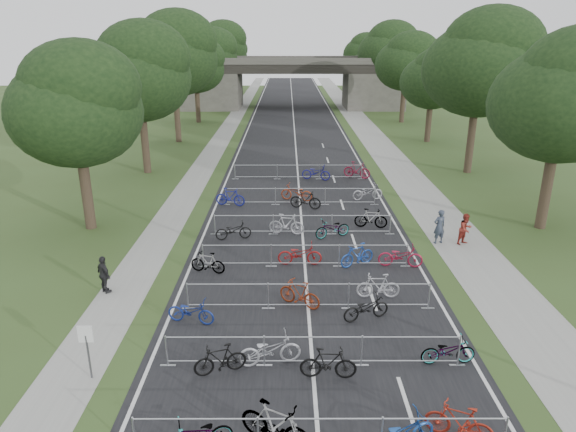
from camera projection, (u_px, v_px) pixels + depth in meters
name	position (u px, v px, depth m)	size (l,w,h in m)	color
road	(294.00, 125.00, 60.05)	(11.00, 140.00, 0.01)	black
sidewalk_right	(362.00, 125.00, 60.06)	(3.00, 140.00, 0.01)	gray
sidewalk_left	(230.00, 125.00, 60.03)	(2.00, 140.00, 0.01)	gray
lane_markings	(294.00, 125.00, 60.05)	(0.12, 140.00, 0.00)	silver
overpass_bridge	(293.00, 83.00, 73.01)	(31.00, 8.00, 7.05)	#47453F
park_sign	(87.00, 342.00, 15.30)	(0.45, 0.06, 1.83)	#4C4C51
tree_left_0	(77.00, 108.00, 25.74)	(6.72, 6.72, 10.25)	#33261C
tree_right_0	(565.00, 99.00, 25.63)	(7.17, 7.17, 10.93)	#33261C
tree_left_1	(140.00, 74.00, 36.78)	(7.56, 7.56, 11.53)	#33261C
tree_right_1	(482.00, 65.00, 36.62)	(8.18, 8.18, 12.47)	#33261C
tree_left_2	(174.00, 56.00, 47.83)	(8.40, 8.40, 12.81)	#33261C
tree_right_2	(434.00, 80.00, 48.59)	(6.16, 6.16, 9.39)	#33261C
tree_left_3	(196.00, 66.00, 59.69)	(6.72, 6.72, 10.25)	#33261C
tree_right_3	(407.00, 63.00, 59.58)	(7.17, 7.17, 10.93)	#33261C
tree_left_4	(210.00, 55.00, 70.73)	(7.56, 7.56, 11.53)	#33261C
tree_right_4	(388.00, 51.00, 70.57)	(8.18, 8.18, 12.47)	#33261C
tree_left_5	(221.00, 47.00, 81.77)	(8.40, 8.40, 12.81)	#33261C
tree_right_5	(373.00, 61.00, 82.53)	(6.16, 6.16, 9.39)	#33261C
tree_left_6	(229.00, 55.00, 93.63)	(6.72, 6.72, 10.25)	#33261C
tree_right_6	(363.00, 53.00, 93.52)	(7.17, 7.17, 10.93)	#33261C
barrier_row_1	(313.00, 351.00, 16.11)	(9.70, 0.08, 1.10)	#ADB0B5
barrier_row_2	(308.00, 296.00, 19.51)	(9.70, 0.08, 1.10)	#ADB0B5
barrier_row_3	(305.00, 256.00, 23.09)	(9.70, 0.08, 1.10)	#ADB0B5
barrier_row_4	(303.00, 225.00, 26.86)	(9.70, 0.08, 1.10)	#ADB0B5
barrier_row_5	(300.00, 196.00, 31.58)	(9.70, 0.08, 1.10)	#ADB0B5
barrier_row_6	(298.00, 172.00, 37.23)	(9.70, 0.08, 1.10)	#ADB0B5
bike_1	(276.00, 425.00, 12.96)	(0.58, 2.06, 1.24)	#ADB0B5
bike_3	(459.00, 423.00, 13.16)	(0.50, 1.76, 1.06)	#9E2517
bike_4	(220.00, 359.00, 15.78)	(0.47, 1.66, 0.99)	black
bike_5	(270.00, 350.00, 16.20)	(0.70, 2.01, 1.05)	#A9A9B1
bike_6	(328.00, 364.00, 15.54)	(0.49, 1.74, 1.04)	black
bike_7	(448.00, 351.00, 16.26)	(0.61, 1.75, 0.92)	#ADB0B5
bike_8	(191.00, 312.00, 18.57)	(0.62, 1.78, 0.94)	navy
bike_9	(300.00, 294.00, 19.70)	(0.51, 1.79, 1.08)	maroon
bike_10	(366.00, 308.00, 18.79)	(0.63, 1.81, 0.95)	black
bike_11	(378.00, 286.00, 20.33)	(0.49, 1.73, 1.04)	#ABABB3
bike_12	(208.00, 263.00, 22.52)	(0.46, 1.62, 0.97)	#ADB0B5
bike_13	(300.00, 254.00, 23.28)	(0.70, 2.00, 1.05)	maroon
bike_14	(357.00, 255.00, 23.17)	(0.50, 1.78, 1.07)	#1B4199
bike_15	(400.00, 256.00, 23.09)	(0.69, 1.99, 1.04)	maroon
bike_16	(233.00, 231.00, 26.23)	(0.64, 1.84, 0.96)	black
bike_17	(286.00, 224.00, 26.86)	(0.53, 1.86, 1.12)	#A7A7AE
bike_18	(333.00, 229.00, 26.43)	(0.67, 1.93, 1.01)	#ADB0B5
bike_19	(371.00, 218.00, 27.79)	(0.50, 1.79, 1.07)	#ADB0B5
bike_20	(230.00, 197.00, 31.39)	(0.53, 1.87, 1.12)	navy
bike_21	(296.00, 193.00, 32.37)	(0.71, 2.03, 1.07)	#983316
bike_22	(306.00, 200.00, 30.85)	(0.54, 1.91, 1.15)	black
bike_23	(368.00, 192.00, 32.54)	(0.69, 1.98, 1.04)	#94939A
bike_26	(316.00, 173.00, 37.04)	(0.73, 2.09, 1.10)	navy
bike_27	(357.00, 170.00, 37.51)	(0.57, 2.01, 1.21)	maroon
pedestrian_a	(439.00, 227.00, 25.60)	(0.65, 0.42, 1.77)	#2F3747
pedestrian_b	(466.00, 229.00, 25.52)	(0.77, 0.60, 1.59)	maroon
pedestrian_c	(104.00, 275.00, 20.66)	(0.93, 0.39, 1.59)	#232326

